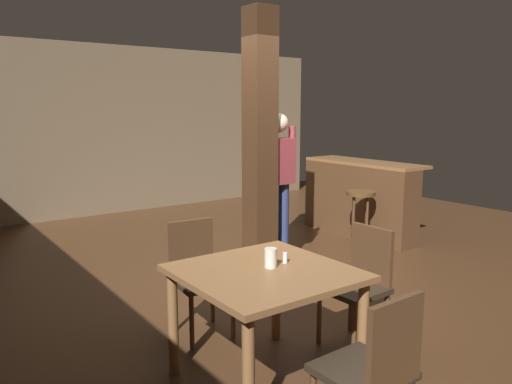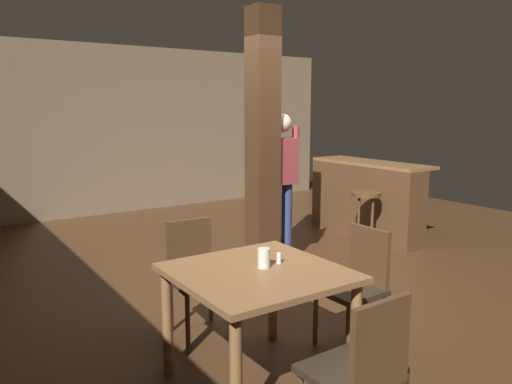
{
  "view_description": "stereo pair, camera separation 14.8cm",
  "coord_description": "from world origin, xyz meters",
  "px_view_note": "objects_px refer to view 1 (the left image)",
  "views": [
    {
      "loc": [
        -3.11,
        -3.74,
        1.78
      ],
      "look_at": [
        -0.51,
        -0.15,
        1.03
      ],
      "focal_mm": 35.0,
      "sensor_mm": 36.0,
      "label": 1
    },
    {
      "loc": [
        -2.99,
        -3.82,
        1.78
      ],
      "look_at": [
        -0.51,
        -0.15,
        1.03
      ],
      "focal_mm": 35.0,
      "sensor_mm": 36.0,
      "label": 2
    }
  ],
  "objects_px": {
    "chair_north": "(198,271)",
    "bar_counter": "(359,198)",
    "salt_shaker": "(285,258)",
    "napkin_cup": "(271,258)",
    "bar_stool_near": "(360,205)",
    "chair_east": "(360,280)",
    "chair_south": "(374,367)",
    "standing_person": "(278,179)",
    "dining_table": "(265,287)"
  },
  "relations": [
    {
      "from": "dining_table",
      "to": "bar_counter",
      "type": "bearing_deg",
      "value": 34.17
    },
    {
      "from": "standing_person",
      "to": "bar_counter",
      "type": "distance_m",
      "value": 1.89
    },
    {
      "from": "chair_east",
      "to": "bar_counter",
      "type": "height_order",
      "value": "bar_counter"
    },
    {
      "from": "standing_person",
      "to": "bar_counter",
      "type": "height_order",
      "value": "standing_person"
    },
    {
      "from": "standing_person",
      "to": "bar_stool_near",
      "type": "bearing_deg",
      "value": -1.26
    },
    {
      "from": "chair_south",
      "to": "bar_counter",
      "type": "xyz_separation_m",
      "value": [
        3.35,
        3.19,
        0.03
      ]
    },
    {
      "from": "chair_south",
      "to": "dining_table",
      "type": "bearing_deg",
      "value": 89.47
    },
    {
      "from": "chair_north",
      "to": "napkin_cup",
      "type": "xyz_separation_m",
      "value": [
        0.05,
        -0.87,
        0.32
      ]
    },
    {
      "from": "bar_counter",
      "to": "napkin_cup",
      "type": "bearing_deg",
      "value": -145.58
    },
    {
      "from": "dining_table",
      "to": "salt_shaker",
      "type": "xyz_separation_m",
      "value": [
        0.19,
        0.04,
        0.15
      ]
    },
    {
      "from": "chair_east",
      "to": "bar_stool_near",
      "type": "distance_m",
      "value": 2.68
    },
    {
      "from": "chair_north",
      "to": "chair_east",
      "type": "xyz_separation_m",
      "value": [
        0.89,
        -0.89,
        0.0
      ]
    },
    {
      "from": "napkin_cup",
      "to": "dining_table",
      "type": "bearing_deg",
      "value": -162.04
    },
    {
      "from": "chair_south",
      "to": "chair_north",
      "type": "xyz_separation_m",
      "value": [
        0.01,
        1.81,
        0.0
      ]
    },
    {
      "from": "standing_person",
      "to": "bar_stool_near",
      "type": "height_order",
      "value": "standing_person"
    },
    {
      "from": "bar_counter",
      "to": "bar_stool_near",
      "type": "height_order",
      "value": "bar_counter"
    },
    {
      "from": "chair_north",
      "to": "napkin_cup",
      "type": "relative_size",
      "value": 6.95
    },
    {
      "from": "salt_shaker",
      "to": "bar_counter",
      "type": "xyz_separation_m",
      "value": [
        3.15,
        2.23,
        -0.26
      ]
    },
    {
      "from": "standing_person",
      "to": "bar_counter",
      "type": "xyz_separation_m",
      "value": [
        1.78,
        0.43,
        -0.47
      ]
    },
    {
      "from": "chair_north",
      "to": "bar_counter",
      "type": "distance_m",
      "value": 3.61
    },
    {
      "from": "dining_table",
      "to": "bar_stool_near",
      "type": "relative_size",
      "value": 1.38
    },
    {
      "from": "bar_stool_near",
      "to": "chair_north",
      "type": "bearing_deg",
      "value": -162.22
    },
    {
      "from": "bar_counter",
      "to": "bar_stool_near",
      "type": "relative_size",
      "value": 2.45
    },
    {
      "from": "chair_east",
      "to": "bar_counter",
      "type": "relative_size",
      "value": 0.49
    },
    {
      "from": "napkin_cup",
      "to": "salt_shaker",
      "type": "height_order",
      "value": "napkin_cup"
    },
    {
      "from": "chair_east",
      "to": "bar_counter",
      "type": "bearing_deg",
      "value": 42.86
    },
    {
      "from": "chair_south",
      "to": "chair_north",
      "type": "distance_m",
      "value": 1.81
    },
    {
      "from": "dining_table",
      "to": "napkin_cup",
      "type": "xyz_separation_m",
      "value": [
        0.06,
        0.02,
        0.18
      ]
    },
    {
      "from": "chair_south",
      "to": "chair_north",
      "type": "relative_size",
      "value": 1.0
    },
    {
      "from": "salt_shaker",
      "to": "chair_south",
      "type": "bearing_deg",
      "value": -101.92
    },
    {
      "from": "dining_table",
      "to": "chair_east",
      "type": "relative_size",
      "value": 1.15
    },
    {
      "from": "dining_table",
      "to": "standing_person",
      "type": "relative_size",
      "value": 0.59
    },
    {
      "from": "chair_east",
      "to": "bar_stool_near",
      "type": "relative_size",
      "value": 1.21
    },
    {
      "from": "chair_north",
      "to": "bar_stool_near",
      "type": "bearing_deg",
      "value": 17.78
    },
    {
      "from": "chair_south",
      "to": "bar_stool_near",
      "type": "bearing_deg",
      "value": 43.41
    },
    {
      "from": "chair_north",
      "to": "bar_stool_near",
      "type": "height_order",
      "value": "chair_north"
    },
    {
      "from": "salt_shaker",
      "to": "standing_person",
      "type": "bearing_deg",
      "value": 52.73
    },
    {
      "from": "chair_north",
      "to": "chair_east",
      "type": "distance_m",
      "value": 1.26
    },
    {
      "from": "dining_table",
      "to": "chair_east",
      "type": "distance_m",
      "value": 0.91
    },
    {
      "from": "standing_person",
      "to": "chair_north",
      "type": "bearing_deg",
      "value": -148.68
    },
    {
      "from": "dining_table",
      "to": "chair_east",
      "type": "bearing_deg",
      "value": -0.02
    },
    {
      "from": "chair_east",
      "to": "chair_south",
      "type": "bearing_deg",
      "value": -134.59
    },
    {
      "from": "bar_stool_near",
      "to": "chair_east",
      "type": "bearing_deg",
      "value": -137.55
    },
    {
      "from": "napkin_cup",
      "to": "bar_counter",
      "type": "distance_m",
      "value": 3.99
    },
    {
      "from": "chair_south",
      "to": "standing_person",
      "type": "bearing_deg",
      "value": 60.29
    },
    {
      "from": "dining_table",
      "to": "salt_shaker",
      "type": "bearing_deg",
      "value": 10.29
    },
    {
      "from": "chair_south",
      "to": "standing_person",
      "type": "xyz_separation_m",
      "value": [
        1.57,
        2.76,
        0.5
      ]
    },
    {
      "from": "chair_south",
      "to": "chair_east",
      "type": "distance_m",
      "value": 1.29
    },
    {
      "from": "napkin_cup",
      "to": "standing_person",
      "type": "relative_size",
      "value": 0.07
    },
    {
      "from": "salt_shaker",
      "to": "napkin_cup",
      "type": "bearing_deg",
      "value": -173.24
    }
  ]
}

